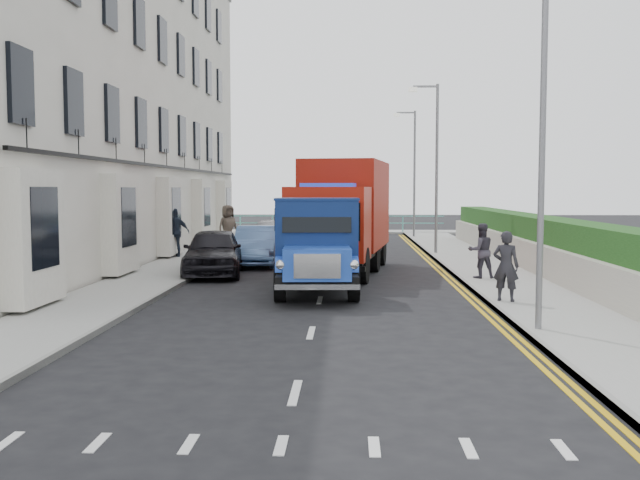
# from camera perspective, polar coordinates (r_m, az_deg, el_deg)

# --- Properties ---
(ground) EXTENTS (120.00, 120.00, 0.00)m
(ground) POSITION_cam_1_polar(r_m,az_deg,el_deg) (15.71, -0.33, -5.98)
(ground) COLOR black
(ground) RESTS_ON ground
(pavement_west) EXTENTS (2.40, 38.00, 0.12)m
(pavement_west) POSITION_cam_1_polar(r_m,az_deg,el_deg) (25.30, -11.21, -2.07)
(pavement_west) COLOR gray
(pavement_west) RESTS_ON ground
(pavement_east) EXTENTS (2.60, 38.00, 0.12)m
(pavement_east) POSITION_cam_1_polar(r_m,az_deg,el_deg) (25.02, 12.89, -2.16)
(pavement_east) COLOR gray
(pavement_east) RESTS_ON ground
(promenade) EXTENTS (30.00, 2.50, 0.12)m
(promenade) POSITION_cam_1_polar(r_m,az_deg,el_deg) (44.53, 1.42, 0.66)
(promenade) COLOR gray
(promenade) RESTS_ON ground
(sea_plane) EXTENTS (120.00, 120.00, 0.00)m
(sea_plane) POSITION_cam_1_polar(r_m,az_deg,el_deg) (75.50, 1.81, 2.04)
(sea_plane) COLOR slate
(sea_plane) RESTS_ON ground
(terrace_west) EXTENTS (6.31, 30.20, 14.25)m
(terrace_west) POSITION_cam_1_polar(r_m,az_deg,el_deg) (30.54, -17.58, 12.24)
(terrace_west) COLOR silver
(terrace_west) RESTS_ON ground
(garden_east) EXTENTS (1.45, 28.00, 1.75)m
(garden_east) POSITION_cam_1_polar(r_m,az_deg,el_deg) (25.36, 17.17, -0.25)
(garden_east) COLOR #B2AD9E
(garden_east) RESTS_ON ground
(seafront_railing) EXTENTS (13.00, 0.08, 1.11)m
(seafront_railing) POSITION_cam_1_polar(r_m,az_deg,el_deg) (43.71, 1.40, 1.28)
(seafront_railing) COLOR #59B2A5
(seafront_railing) RESTS_ON ground
(lamp_near) EXTENTS (1.23, 0.18, 7.00)m
(lamp_near) POSITION_cam_1_polar(r_m,az_deg,el_deg) (13.94, 16.90, 9.05)
(lamp_near) COLOR slate
(lamp_near) RESTS_ON ground
(lamp_mid) EXTENTS (1.23, 0.18, 7.00)m
(lamp_mid) POSITION_cam_1_polar(r_m,az_deg,el_deg) (29.67, 9.09, 6.48)
(lamp_mid) COLOR slate
(lamp_mid) RESTS_ON ground
(lamp_far) EXTENTS (1.23, 0.18, 7.00)m
(lamp_far) POSITION_cam_1_polar(r_m,az_deg,el_deg) (39.62, 7.39, 5.90)
(lamp_far) COLOR slate
(lamp_far) RESTS_ON ground
(bedford_lorry) EXTENTS (2.35, 5.35, 2.48)m
(bedford_lorry) POSITION_cam_1_polar(r_m,az_deg,el_deg) (18.18, -0.28, -0.97)
(bedford_lorry) COLOR black
(bedford_lorry) RESTS_ON ground
(red_lorry) EXTENTS (3.37, 7.29, 3.68)m
(red_lorry) POSITION_cam_1_polar(r_m,az_deg,el_deg) (23.50, 1.86, 2.18)
(red_lorry) COLOR black
(red_lorry) RESTS_ON ground
(parked_car_front) EXTENTS (2.28, 4.58, 1.50)m
(parked_car_front) POSITION_cam_1_polar(r_m,az_deg,el_deg) (22.95, -8.52, -0.93)
(parked_car_front) COLOR black
(parked_car_front) RESTS_ON ground
(parked_car_mid) EXTENTS (1.67, 4.31, 1.40)m
(parked_car_mid) POSITION_cam_1_polar(r_m,az_deg,el_deg) (25.85, -5.04, -0.45)
(parked_car_mid) COLOR #5D87C8
(parked_car_mid) RESTS_ON ground
(parked_car_rear) EXTENTS (2.23, 4.90, 1.39)m
(parked_car_rear) POSITION_cam_1_polar(r_m,az_deg,el_deg) (30.44, -3.92, 0.24)
(parked_car_rear) COLOR #AEAEB3
(parked_car_rear) RESTS_ON ground
(seafront_car_left) EXTENTS (4.43, 6.14, 1.55)m
(seafront_car_left) POSITION_cam_1_polar(r_m,az_deg,el_deg) (38.18, 0.11, 1.16)
(seafront_car_left) COLOR black
(seafront_car_left) RESTS_ON ground
(seafront_car_right) EXTENTS (3.32, 5.04, 1.60)m
(seafront_car_right) POSITION_cam_1_polar(r_m,az_deg,el_deg) (38.13, 2.01, 1.19)
(seafront_car_right) COLOR #AFB1B4
(seafront_car_right) RESTS_ON ground
(pedestrian_east_near) EXTENTS (0.71, 0.60, 1.66)m
(pedestrian_east_near) POSITION_cam_1_polar(r_m,az_deg,el_deg) (17.25, 14.65, -2.03)
(pedestrian_east_near) COLOR #232228
(pedestrian_east_near) RESTS_ON pavement_east
(pedestrian_east_far) EXTENTS (0.88, 0.74, 1.62)m
(pedestrian_east_far) POSITION_cam_1_polar(r_m,az_deg,el_deg) (21.53, 12.76, -0.84)
(pedestrian_east_far) COLOR #393440
(pedestrian_east_far) RESTS_ON pavement_east
(pedestrian_west_near) EXTENTS (1.19, 0.92, 1.89)m
(pedestrian_west_near) POSITION_cam_1_polar(r_m,az_deg,el_deg) (28.08, -11.51, 0.59)
(pedestrian_west_near) COLOR #1C2534
(pedestrian_west_near) RESTS_ON pavement_west
(pedestrian_west_far) EXTENTS (1.13, 1.09, 1.95)m
(pedestrian_west_far) POSITION_cam_1_polar(r_m,az_deg,el_deg) (30.33, -7.38, 0.96)
(pedestrian_west_far) COLOR #483E34
(pedestrian_west_far) RESTS_ON pavement_west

